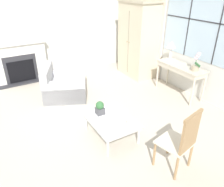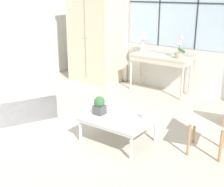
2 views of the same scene
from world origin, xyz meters
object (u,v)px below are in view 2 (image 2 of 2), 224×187
at_px(potted_plant_small, 99,105).
at_px(potted_orchid, 179,49).
at_px(armchair_upholstered, 17,99).
at_px(table_lamp, 143,36).
at_px(coffee_table, 118,119).
at_px(armoire, 95,35).
at_px(console_table, 160,60).
at_px(pillar_candle, 145,114).
at_px(side_chair_wooden, 218,112).

bearing_deg(potted_plant_small, potted_orchid, 89.02).
bearing_deg(armchair_upholstered, potted_orchid, 55.09).
xyz_separation_m(potted_orchid, armchair_upholstered, (-1.72, -2.46, -0.67)).
relative_size(table_lamp, coffee_table, 0.50).
height_order(armoire, console_table, armoire).
relative_size(console_table, potted_orchid, 2.86).
relative_size(coffee_table, pillar_candle, 6.18).
height_order(console_table, potted_plant_small, console_table).
bearing_deg(potted_orchid, potted_plant_small, -90.98).
bearing_deg(potted_plant_small, armchair_upholstered, -176.53).
distance_m(potted_orchid, coffee_table, 2.36).
height_order(armchair_upholstered, coffee_table, armchair_upholstered).
xyz_separation_m(armoire, potted_orchid, (1.98, 0.10, -0.13)).
height_order(table_lamp, potted_orchid, table_lamp).
bearing_deg(armoire, coffee_table, -44.75).
xyz_separation_m(armoire, coffee_table, (2.19, -2.17, -0.72)).
height_order(side_chair_wooden, coffee_table, side_chair_wooden).
xyz_separation_m(armoire, potted_plant_small, (1.94, -2.26, -0.55)).
bearing_deg(armoire, armchair_upholstered, -83.62).
bearing_deg(console_table, side_chair_wooden, -45.62).
xyz_separation_m(armoire, side_chair_wooden, (3.38, -1.72, -0.48)).
bearing_deg(coffee_table, potted_orchid, 95.29).
xyz_separation_m(armoire, table_lamp, (1.13, 0.16, 0.05)).
distance_m(potted_orchid, potted_plant_small, 2.40).
distance_m(armchair_upholstered, side_chair_wooden, 3.19).
bearing_deg(coffee_table, table_lamp, 114.46).
distance_m(armoire, table_lamp, 1.14).
bearing_deg(table_lamp, armchair_upholstered, -108.94).
distance_m(table_lamp, potted_plant_small, 2.63).
relative_size(armoire, table_lamp, 4.46).
relative_size(armoire, pillar_candle, 13.87).
xyz_separation_m(side_chair_wooden, potted_plant_small, (-1.43, -0.54, -0.07)).
bearing_deg(potted_plant_small, console_table, 98.47).
relative_size(potted_orchid, pillar_candle, 2.85).
relative_size(console_table, table_lamp, 2.62).
xyz_separation_m(side_chair_wooden, pillar_candle, (-0.85, -0.31, -0.14)).
bearing_deg(armoire, pillar_candle, -38.90).
bearing_deg(side_chair_wooden, console_table, 134.38).
height_order(armchair_upholstered, potted_plant_small, armchair_upholstered).
height_order(potted_orchid, coffee_table, potted_orchid).
bearing_deg(coffee_table, armchair_upholstered, -174.42).
distance_m(potted_orchid, side_chair_wooden, 2.32).
distance_m(console_table, armchair_upholstered, 2.83).
bearing_deg(console_table, potted_orchid, -0.04).
bearing_deg(coffee_table, potted_plant_small, -160.98).
height_order(potted_orchid, pillar_candle, potted_orchid).
xyz_separation_m(coffee_table, pillar_candle, (0.33, 0.14, 0.10)).
distance_m(armchair_upholstered, pillar_candle, 2.29).
distance_m(coffee_table, potted_plant_small, 0.31).
xyz_separation_m(table_lamp, coffee_table, (1.06, -2.34, -0.78)).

